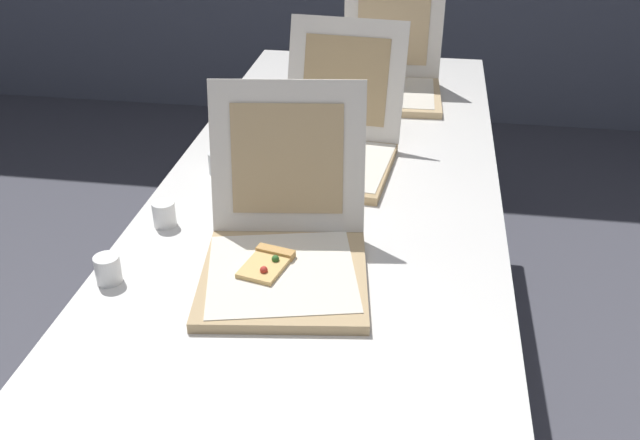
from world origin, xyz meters
TOP-DOWN VIEW (x-y plane):
  - table at (0.00, 0.69)m, footprint 0.87×2.49m
  - pizza_box_front at (-0.04, 0.38)m, footprint 0.39×0.45m
  - pizza_box_middle at (-0.02, 0.92)m, footprint 0.37×0.46m
  - pizza_box_back at (0.11, 1.48)m, footprint 0.35×0.35m
  - cup_white_mid at (-0.30, 0.81)m, footprint 0.05×0.05m
  - cup_white_near_center at (-0.35, 0.52)m, footprint 0.05×0.05m
  - cup_white_near_left at (-0.38, 0.29)m, footprint 0.05×0.05m

SIDE VIEW (x-z plane):
  - table at x=0.00m, z-range 0.33..1.07m
  - cup_white_mid at x=-0.30m, z-range 0.74..0.80m
  - cup_white_near_center at x=-0.35m, z-range 0.74..0.80m
  - cup_white_near_left at x=-0.38m, z-range 0.74..0.80m
  - pizza_box_middle at x=-0.02m, z-range 0.62..0.96m
  - pizza_box_front at x=-0.04m, z-range 0.62..0.97m
  - pizza_box_back at x=0.11m, z-range 0.61..0.97m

